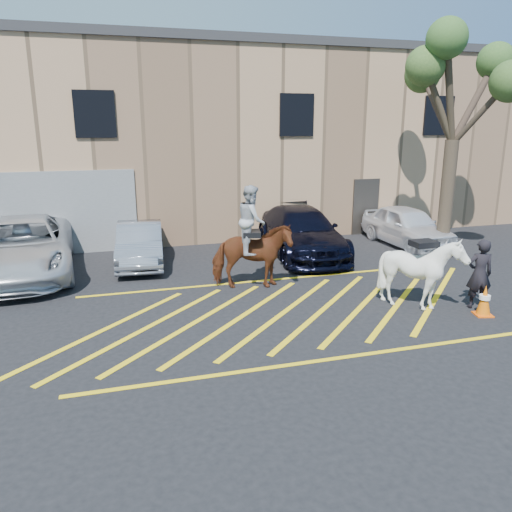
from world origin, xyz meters
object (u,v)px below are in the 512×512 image
object	(u,v)px
car_white_suv	(407,226)
handler	(479,274)
saddled_white	(421,272)
mounted_bay	(252,248)
car_white_pickup	(22,247)
car_blue_suv	(301,232)
car_silver_sedan	(140,244)
tree	(458,77)
traffic_cone	(484,300)

from	to	relation	value
car_white_suv	handler	world-z (taller)	handler
saddled_white	mounted_bay	bearing A→B (deg)	142.94
car_white_pickup	car_white_suv	distance (m)	12.81
handler	car_blue_suv	bearing A→B (deg)	-54.41
car_silver_sedan	car_white_pickup	bearing A→B (deg)	-170.84
mounted_bay	tree	world-z (taller)	tree
mounted_bay	saddled_white	bearing A→B (deg)	-37.06
handler	car_white_suv	bearing A→B (deg)	-92.36
car_white_pickup	handler	world-z (taller)	handler
saddled_white	car_white_pickup	bearing A→B (deg)	149.33
car_white_pickup	handler	distance (m)	12.43
handler	saddled_white	size ratio (longest dim) A/B	0.94
car_blue_suv	tree	size ratio (longest dim) A/B	0.73
car_white_pickup	car_white_suv	bearing A→B (deg)	-3.34
mounted_bay	car_silver_sedan	bearing A→B (deg)	129.32
car_white_suv	saddled_white	world-z (taller)	saddled_white
car_white_pickup	car_blue_suv	world-z (taller)	car_white_pickup
car_white_pickup	car_silver_sedan	size ratio (longest dim) A/B	1.52
car_white_pickup	mounted_bay	bearing A→B (deg)	-30.18
car_blue_suv	saddled_white	size ratio (longest dim) A/B	2.96
car_white_pickup	mounted_bay	xyz separation A→B (m)	(6.08, -3.05, 0.29)
car_silver_sedan	handler	distance (m)	9.79
car_white_pickup	tree	distance (m)	14.19
handler	traffic_cone	world-z (taller)	handler
car_blue_suv	car_white_suv	xyz separation A→B (m)	(4.13, 0.09, -0.06)
car_blue_suv	handler	size ratio (longest dim) A/B	3.13
tree	car_blue_suv	bearing A→B (deg)	163.47
car_blue_suv	traffic_cone	bearing A→B (deg)	-67.90
car_silver_sedan	handler	bearing A→B (deg)	-35.17
handler	traffic_cone	bearing A→B (deg)	84.16
car_silver_sedan	handler	size ratio (longest dim) A/B	2.30
car_silver_sedan	saddled_white	size ratio (longest dim) A/B	2.18
mounted_bay	traffic_cone	bearing A→B (deg)	-36.49
car_white_suv	traffic_cone	xyz separation A→B (m)	(-2.11, -6.52, -0.35)
car_white_pickup	tree	xyz separation A→B (m)	(13.25, -1.40, 4.86)
handler	mounted_bay	distance (m)	5.65
car_white_pickup	car_white_suv	xyz separation A→B (m)	(12.81, 0.05, -0.12)
car_white_pickup	car_silver_sedan	distance (m)	3.38
car_silver_sedan	traffic_cone	xyz separation A→B (m)	(7.33, -6.73, -0.28)
mounted_bay	saddled_white	distance (m)	4.32
car_silver_sedan	tree	distance (m)	11.22
car_silver_sedan	tree	xyz separation A→B (m)	(9.89, -1.67, 5.05)
mounted_bay	traffic_cone	world-z (taller)	mounted_bay
mounted_bay	traffic_cone	size ratio (longest dim) A/B	3.81
car_white_suv	mounted_bay	world-z (taller)	mounted_bay
mounted_bay	handler	bearing A→B (deg)	-31.67
car_silver_sedan	car_white_suv	size ratio (longest dim) A/B	0.93
car_silver_sedan	saddled_white	distance (m)	8.54
car_silver_sedan	mounted_bay	bearing A→B (deg)	-45.99
car_blue_suv	car_white_pickup	bearing A→B (deg)	-175.71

